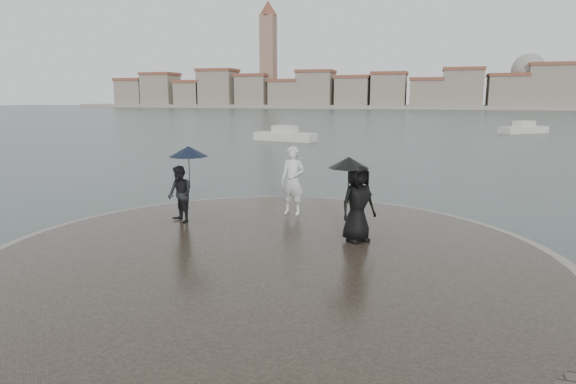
% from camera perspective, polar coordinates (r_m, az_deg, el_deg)
% --- Properties ---
extents(ground, '(400.00, 400.00, 0.00)m').
position_cam_1_polar(ground, '(7.63, -11.04, -17.60)').
color(ground, '#2B3835').
rests_on(ground, ground).
extents(kerb_ring, '(12.50, 12.50, 0.32)m').
position_cam_1_polar(kerb_ring, '(10.51, -2.08, -8.24)').
color(kerb_ring, gray).
rests_on(kerb_ring, ground).
extents(quay_tip, '(11.90, 11.90, 0.36)m').
position_cam_1_polar(quay_tip, '(10.50, -2.08, -8.13)').
color(quay_tip, '#2D261E').
rests_on(quay_tip, ground).
extents(statue, '(0.75, 0.54, 1.94)m').
position_cam_1_polar(statue, '(13.64, 0.56, 1.37)').
color(statue, silver).
rests_on(statue, quay_tip).
extents(visitor_left, '(1.23, 1.06, 2.04)m').
position_cam_1_polar(visitor_left, '(13.04, -12.38, 1.34)').
color(visitor_left, black).
rests_on(visitor_left, quay_tip).
extents(visitor_right, '(1.24, 1.09, 1.95)m').
position_cam_1_polar(visitor_right, '(11.15, 8.06, -0.32)').
color(visitor_right, black).
rests_on(visitor_right, quay_tip).
extents(far_skyline, '(260.00, 20.00, 37.00)m').
position_cam_1_polar(far_skyline, '(166.87, 13.87, 11.47)').
color(far_skyline, gray).
rests_on(far_skyline, ground).
extents(boats, '(39.35, 19.51, 1.50)m').
position_cam_1_polar(boats, '(47.13, 24.29, 6.17)').
color(boats, beige).
rests_on(boats, ground).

